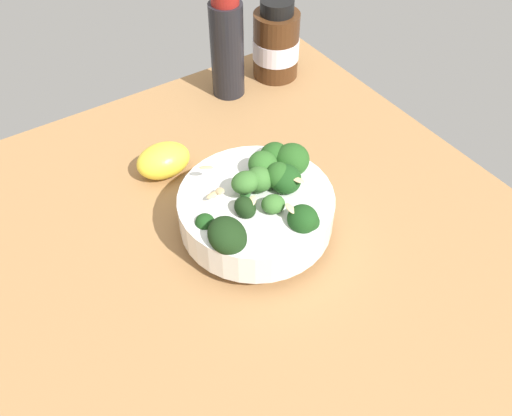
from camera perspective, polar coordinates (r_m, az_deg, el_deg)
The scene contains 5 objects.
ground_plane at distance 68.68cm, azimuth -1.60°, elevation -3.22°, with size 69.13×69.13×3.02cm, color #996D42.
bowl_of_broccoli at distance 64.48cm, azimuth 0.30°, elevation 0.28°, with size 19.31×18.58×9.90cm.
lemon_wedge at distance 74.56cm, azimuth -9.74°, elevation 4.97°, with size 7.45×5.50×4.48cm, color yellow.
bottle_tall at distance 86.22cm, azimuth -3.08°, elevation 16.56°, with size 5.17×5.17×16.57cm.
bottle_short at distance 91.83cm, azimuth 2.13°, elevation 16.98°, with size 7.61×7.61×13.00cm.
Camera 1 is at (-22.83, -38.28, 50.75)cm, focal length 37.94 mm.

